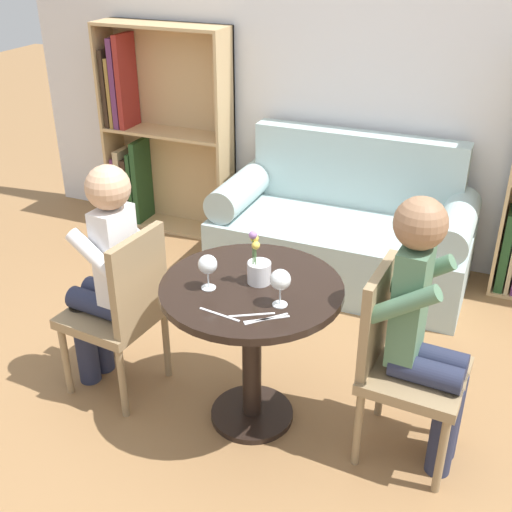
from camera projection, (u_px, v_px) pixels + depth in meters
ground_plane at (252, 416)px, 3.14m from camera, size 16.00×16.00×0.00m
back_wall at (372, 61)px, 4.10m from camera, size 5.20×0.05×2.70m
round_table at (252, 320)px, 2.87m from camera, size 0.81×0.81×0.74m
couch at (343, 233)px, 4.23m from camera, size 1.64×0.80×0.92m
bookshelf_left at (153, 135)px, 4.81m from camera, size 0.98×0.28×1.52m
chair_left at (123, 307)px, 3.10m from camera, size 0.46×0.46×0.90m
chair_right at (400, 358)px, 2.74m from camera, size 0.44×0.44×0.90m
person_left at (106, 274)px, 3.07m from camera, size 0.44×0.37×1.21m
person_right at (425, 329)px, 2.62m from camera, size 0.43×0.36×1.24m
wine_glass_left at (208, 265)px, 2.72m from camera, size 0.08×0.08×0.16m
wine_glass_right at (280, 281)px, 2.60m from camera, size 0.09×0.09×0.16m
flower_vase at (259, 269)px, 2.78m from camera, size 0.10×0.10×0.25m
knife_left_setting at (266, 319)px, 2.55m from camera, size 0.14×0.15×0.00m
fork_left_setting at (252, 315)px, 2.58m from camera, size 0.17×0.11×0.00m
knife_right_setting at (267, 319)px, 2.55m from camera, size 0.16×0.12×0.00m
fork_right_setting at (219, 314)px, 2.58m from camera, size 0.19×0.04×0.00m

